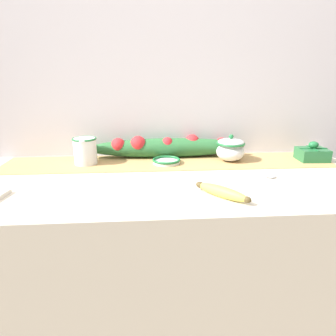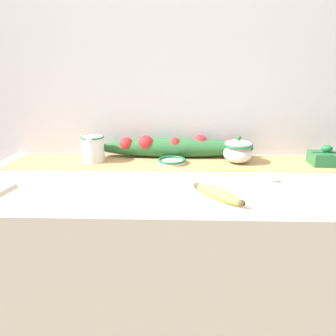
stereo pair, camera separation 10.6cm
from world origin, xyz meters
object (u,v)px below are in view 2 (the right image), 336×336
cream_pitcher (93,148)px  small_dish (172,161)px  spoon (272,180)px  sugar_bowl (238,151)px  banana (218,194)px  gift_box (326,158)px

cream_pitcher → small_dish: cream_pitcher is taller
spoon → cream_pitcher: bearing=179.4°
sugar_bowl → small_dish: 0.29m
banana → spoon: size_ratio=1.14×
cream_pitcher → spoon: 0.75m
cream_pitcher → banana: size_ratio=0.72×
small_dish → banana: (0.15, -0.38, 0.00)m
small_dish → cream_pitcher: bearing=176.3°
sugar_bowl → banana: bearing=-108.8°
banana → gift_box: 0.63m
sugar_bowl → spoon: 0.25m
small_dish → banana: banana is taller
cream_pitcher → banana: 0.63m
sugar_bowl → spoon: bearing=-69.5°
spoon → gift_box: (0.28, 0.21, 0.03)m
cream_pitcher → small_dish: 0.35m
banana → cream_pitcher: bearing=140.9°
gift_box → sugar_bowl: bearing=177.0°
banana → sugar_bowl: bearing=71.2°
spoon → gift_box: 0.35m
small_dish → gift_box: (0.65, 0.00, 0.02)m
banana → gift_box: (0.50, 0.38, 0.01)m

